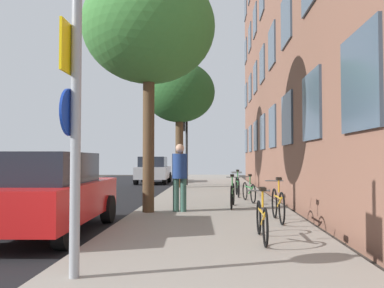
{
  "coord_description": "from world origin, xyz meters",
  "views": [
    {
      "loc": [
        1.1,
        -1.32,
        1.51
      ],
      "look_at": [
        0.44,
        11.38,
        1.98
      ],
      "focal_mm": 37.62,
      "sensor_mm": 36.0,
      "label": 1
    }
  ],
  "objects_px": {
    "tree_near": "(149,28)",
    "bicycle_3": "(249,191)",
    "sign_post": "(74,116)",
    "bicycle_5": "(238,184)",
    "bicycle_1": "(278,204)",
    "car_1": "(153,170)",
    "car_0": "(47,192)",
    "traffic_light": "(185,137)",
    "bicycle_4": "(237,186)",
    "pedestrian_0": "(180,173)",
    "bicycle_2": "(233,194)",
    "bicycle_0": "(262,219)",
    "tree_far": "(179,93)"
  },
  "relations": [
    {
      "from": "traffic_light",
      "to": "bicycle_3",
      "type": "height_order",
      "value": "traffic_light"
    },
    {
      "from": "sign_post",
      "to": "tree_near",
      "type": "relative_size",
      "value": 0.54
    },
    {
      "from": "tree_near",
      "to": "tree_far",
      "type": "height_order",
      "value": "tree_near"
    },
    {
      "from": "tree_near",
      "to": "pedestrian_0",
      "type": "height_order",
      "value": "tree_near"
    },
    {
      "from": "bicycle_3",
      "to": "traffic_light",
      "type": "bearing_deg",
      "value": 108.24
    },
    {
      "from": "tree_near",
      "to": "bicycle_5",
      "type": "height_order",
      "value": "tree_near"
    },
    {
      "from": "car_0",
      "to": "bicycle_0",
      "type": "bearing_deg",
      "value": -12.89
    },
    {
      "from": "tree_near",
      "to": "car_1",
      "type": "bearing_deg",
      "value": 97.97
    },
    {
      "from": "bicycle_2",
      "to": "car_1",
      "type": "distance_m",
      "value": 13.31
    },
    {
      "from": "bicycle_4",
      "to": "car_1",
      "type": "relative_size",
      "value": 0.44
    },
    {
      "from": "bicycle_4",
      "to": "car_1",
      "type": "xyz_separation_m",
      "value": [
        -4.52,
        9.2,
        0.33
      ]
    },
    {
      "from": "traffic_light",
      "to": "bicycle_5",
      "type": "xyz_separation_m",
      "value": [
        2.51,
        -4.46,
        -2.18
      ]
    },
    {
      "from": "bicycle_3",
      "to": "bicycle_4",
      "type": "relative_size",
      "value": 0.93
    },
    {
      "from": "bicycle_0",
      "to": "bicycle_2",
      "type": "xyz_separation_m",
      "value": [
        -0.27,
        4.65,
        0.02
      ]
    },
    {
      "from": "bicycle_3",
      "to": "sign_post",
      "type": "bearing_deg",
      "value": -108.33
    },
    {
      "from": "bicycle_1",
      "to": "car_0",
      "type": "height_order",
      "value": "car_0"
    },
    {
      "from": "bicycle_1",
      "to": "bicycle_5",
      "type": "distance_m",
      "value": 7.68
    },
    {
      "from": "bicycle_0",
      "to": "car_1",
      "type": "distance_m",
      "value": 17.85
    },
    {
      "from": "bicycle_5",
      "to": "pedestrian_0",
      "type": "bearing_deg",
      "value": -107.13
    },
    {
      "from": "sign_post",
      "to": "tree_far",
      "type": "distance_m",
      "value": 15.1
    },
    {
      "from": "bicycle_0",
      "to": "car_0",
      "type": "relative_size",
      "value": 0.38
    },
    {
      "from": "bicycle_3",
      "to": "car_1",
      "type": "distance_m",
      "value": 12.08
    },
    {
      "from": "bicycle_0",
      "to": "car_0",
      "type": "bearing_deg",
      "value": 167.11
    },
    {
      "from": "bicycle_4",
      "to": "car_0",
      "type": "xyz_separation_m",
      "value": [
        -4.2,
        -7.14,
        0.34
      ]
    },
    {
      "from": "sign_post",
      "to": "pedestrian_0",
      "type": "bearing_deg",
      "value": 82.66
    },
    {
      "from": "sign_post",
      "to": "car_0",
      "type": "xyz_separation_m",
      "value": [
        -1.66,
        3.22,
        -1.17
      ]
    },
    {
      "from": "bicycle_2",
      "to": "bicycle_3",
      "type": "xyz_separation_m",
      "value": [
        0.6,
        1.55,
        -0.02
      ]
    },
    {
      "from": "tree_near",
      "to": "bicycle_4",
      "type": "xyz_separation_m",
      "value": [
        2.59,
        4.57,
        -4.46
      ]
    },
    {
      "from": "bicycle_2",
      "to": "pedestrian_0",
      "type": "xyz_separation_m",
      "value": [
        -1.43,
        -0.99,
        0.65
      ]
    },
    {
      "from": "tree_far",
      "to": "bicycle_4",
      "type": "distance_m",
      "value": 6.67
    },
    {
      "from": "bicycle_2",
      "to": "pedestrian_0",
      "type": "bearing_deg",
      "value": -145.37
    },
    {
      "from": "car_0",
      "to": "traffic_light",
      "type": "bearing_deg",
      "value": 82.25
    },
    {
      "from": "sign_post",
      "to": "bicycle_5",
      "type": "height_order",
      "value": "sign_post"
    },
    {
      "from": "car_0",
      "to": "car_1",
      "type": "xyz_separation_m",
      "value": [
        -0.31,
        16.34,
        -0.0
      ]
    },
    {
      "from": "bicycle_4",
      "to": "bicycle_5",
      "type": "distance_m",
      "value": 1.7
    },
    {
      "from": "bicycle_0",
      "to": "car_1",
      "type": "relative_size",
      "value": 0.42
    },
    {
      "from": "bicycle_3",
      "to": "car_0",
      "type": "distance_m",
      "value": 6.9
    },
    {
      "from": "traffic_light",
      "to": "car_1",
      "type": "height_order",
      "value": "traffic_light"
    },
    {
      "from": "tree_near",
      "to": "bicycle_3",
      "type": "relative_size",
      "value": 3.85
    },
    {
      "from": "bicycle_1",
      "to": "car_1",
      "type": "distance_m",
      "value": 15.99
    },
    {
      "from": "tree_far",
      "to": "car_0",
      "type": "xyz_separation_m",
      "value": [
        -1.66,
        -11.64,
        -3.88
      ]
    },
    {
      "from": "tree_near",
      "to": "pedestrian_0",
      "type": "bearing_deg",
      "value": 10.09
    },
    {
      "from": "tree_near",
      "to": "bicycle_1",
      "type": "distance_m",
      "value": 5.62
    },
    {
      "from": "traffic_light",
      "to": "tree_far",
      "type": "xyz_separation_m",
      "value": [
        -0.15,
        -1.66,
        2.08
      ]
    },
    {
      "from": "bicycle_4",
      "to": "car_0",
      "type": "relative_size",
      "value": 0.4
    },
    {
      "from": "pedestrian_0",
      "to": "tree_far",
      "type": "bearing_deg",
      "value": 94.89
    },
    {
      "from": "bicycle_0",
      "to": "bicycle_5",
      "type": "relative_size",
      "value": 1.05
    },
    {
      "from": "bicycle_0",
      "to": "tree_near",
      "type": "bearing_deg",
      "value": 125.64
    },
    {
      "from": "bicycle_4",
      "to": "pedestrian_0",
      "type": "height_order",
      "value": "pedestrian_0"
    },
    {
      "from": "sign_post",
      "to": "bicycle_5",
      "type": "xyz_separation_m",
      "value": [
        2.65,
        12.05,
        -1.55
      ]
    }
  ]
}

